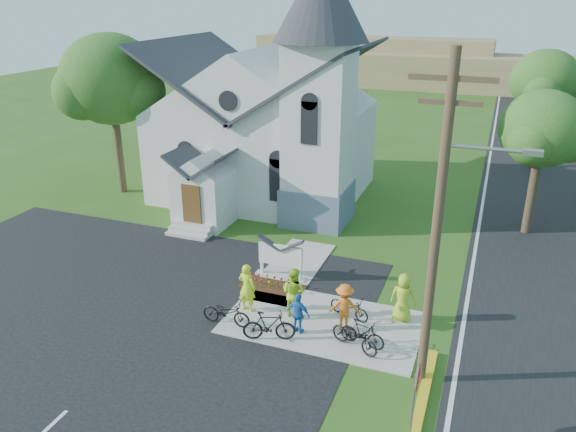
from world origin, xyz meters
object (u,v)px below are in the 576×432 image
at_px(cyclist_2, 299,314).
at_px(stop_sign, 416,388).
at_px(bike_1, 269,326).
at_px(bike_0, 226,312).
at_px(bike_3, 362,333).
at_px(church_sign, 280,256).
at_px(cyclist_4, 403,297).
at_px(cyclist_3, 344,307).
at_px(cyclist_1, 294,292).
at_px(utility_pole, 440,220).
at_px(cyclist_0, 247,287).
at_px(bike_2, 349,307).
at_px(bike_4, 355,336).

bearing_deg(cyclist_2, stop_sign, 150.57).
bearing_deg(bike_1, stop_sign, -138.35).
relative_size(bike_0, bike_3, 1.15).
distance_m(church_sign, cyclist_4, 5.55).
bearing_deg(cyclist_3, bike_1, 21.42).
relative_size(church_sign, cyclist_1, 1.15).
bearing_deg(utility_pole, bike_0, 174.74).
relative_size(bike_0, cyclist_4, 0.99).
bearing_deg(cyclist_4, stop_sign, 102.16).
height_order(cyclist_0, bike_2, cyclist_0).
distance_m(church_sign, stop_sign, 9.97).
height_order(church_sign, stop_sign, stop_sign).
bearing_deg(cyclist_0, cyclist_2, 168.88).
height_order(cyclist_1, bike_2, cyclist_1).
bearing_deg(bike_3, utility_pole, -106.22).
xyz_separation_m(cyclist_0, cyclist_2, (2.29, -0.74, -0.19)).
distance_m(cyclist_4, bike_4, 2.65).
height_order(cyclist_1, bike_4, cyclist_1).
bearing_deg(utility_pole, bike_1, 176.74).
xyz_separation_m(cyclist_4, bike_4, (-1.16, -2.34, -0.44)).
bearing_deg(bike_4, cyclist_3, 55.93).
bearing_deg(stop_sign, bike_3, 120.82).
distance_m(stop_sign, bike_4, 4.47).
relative_size(cyclist_0, cyclist_4, 1.03).
xyz_separation_m(bike_2, bike_3, (0.87, -1.58, 0.05)).
bearing_deg(stop_sign, cyclist_4, 102.45).
xyz_separation_m(cyclist_3, bike_3, (0.86, -0.79, -0.39)).
distance_m(bike_2, bike_3, 1.81).
xyz_separation_m(bike_2, bike_4, (0.67, -1.84, 0.06)).
height_order(utility_pole, bike_2, utility_pole).
height_order(cyclist_1, cyclist_3, cyclist_1).
xyz_separation_m(church_sign, utility_pole, (6.56, -4.70, 4.38)).
bearing_deg(bike_4, bike_2, 43.82).
distance_m(utility_pole, cyclist_2, 6.50).
distance_m(church_sign, utility_pole, 9.18).
bearing_deg(church_sign, cyclist_1, -59.57).
bearing_deg(cyclist_0, cyclist_1, -164.35).
bearing_deg(stop_sign, church_sign, 131.88).
xyz_separation_m(stop_sign, cyclist_2, (-4.54, 3.77, -0.97)).
bearing_deg(bike_2, bike_0, 135.58).
xyz_separation_m(stop_sign, cyclist_3, (-3.12, 4.58, -0.86)).
xyz_separation_m(stop_sign, cyclist_4, (-1.30, 5.87, -0.80)).
distance_m(bike_1, bike_2, 3.24).
height_order(cyclist_1, cyclist_2, cyclist_1).
bearing_deg(bike_2, cyclist_4, -55.76).
bearing_deg(bike_1, cyclist_1, -26.54).
height_order(cyclist_0, bike_4, cyclist_0).
bearing_deg(bike_3, cyclist_0, 91.16).
bearing_deg(bike_3, stop_sign, -139.02).
bearing_deg(bike_0, utility_pole, -96.26).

